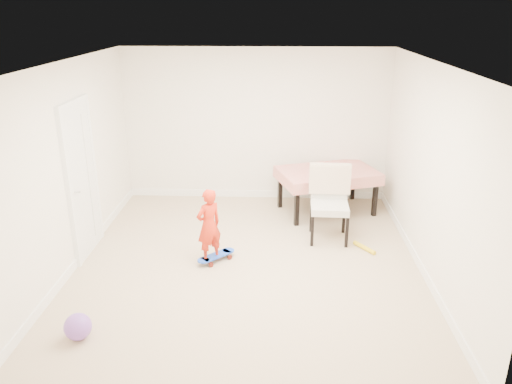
{
  "coord_description": "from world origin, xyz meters",
  "views": [
    {
      "loc": [
        0.35,
        -5.85,
        3.21
      ],
      "look_at": [
        0.1,
        0.2,
        0.95
      ],
      "focal_mm": 35.0,
      "sensor_mm": 36.0,
      "label": 1
    }
  ],
  "objects_px": {
    "child": "(209,228)",
    "dining_table": "(327,191)",
    "skateboard": "(216,258)",
    "dining_chair": "(330,205)",
    "balloon": "(78,327)"
  },
  "relations": [
    {
      "from": "child",
      "to": "balloon",
      "type": "height_order",
      "value": "child"
    },
    {
      "from": "dining_chair",
      "to": "balloon",
      "type": "relative_size",
      "value": 3.87
    },
    {
      "from": "dining_table",
      "to": "skateboard",
      "type": "height_order",
      "value": "dining_table"
    },
    {
      "from": "skateboard",
      "to": "balloon",
      "type": "xyz_separation_m",
      "value": [
        -1.22,
        -1.72,
        0.1
      ]
    },
    {
      "from": "child",
      "to": "dining_table",
      "type": "bearing_deg",
      "value": -174.37
    },
    {
      "from": "dining_chair",
      "to": "skateboard",
      "type": "height_order",
      "value": "dining_chair"
    },
    {
      "from": "dining_chair",
      "to": "child",
      "type": "xyz_separation_m",
      "value": [
        -1.64,
        -0.77,
        -0.04
      ]
    },
    {
      "from": "dining_table",
      "to": "balloon",
      "type": "height_order",
      "value": "dining_table"
    },
    {
      "from": "dining_table",
      "to": "child",
      "type": "xyz_separation_m",
      "value": [
        -1.7,
        -1.83,
        0.14
      ]
    },
    {
      "from": "child",
      "to": "dining_chair",
      "type": "bearing_deg",
      "value": 163.73
    },
    {
      "from": "child",
      "to": "skateboard",
      "type": "bearing_deg",
      "value": 162.64
    },
    {
      "from": "dining_table",
      "to": "skateboard",
      "type": "relative_size",
      "value": 2.64
    },
    {
      "from": "dining_table",
      "to": "skateboard",
      "type": "bearing_deg",
      "value": -151.02
    },
    {
      "from": "dining_chair",
      "to": "child",
      "type": "distance_m",
      "value": 1.81
    },
    {
      "from": "child",
      "to": "balloon",
      "type": "bearing_deg",
      "value": 14.53
    }
  ]
}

